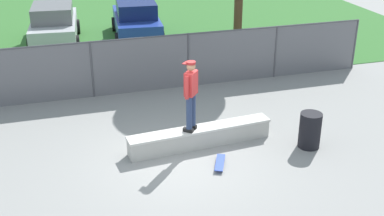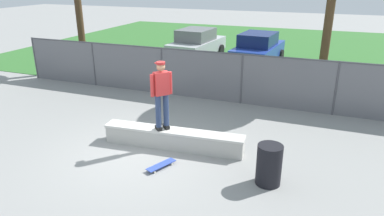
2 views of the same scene
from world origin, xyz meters
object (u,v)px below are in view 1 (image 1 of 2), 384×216
at_px(concrete_ledge, 200,137).
at_px(skateboarder, 191,93).
at_px(trash_bin, 310,130).
at_px(car_silver, 54,24).
at_px(skateboard, 220,163).
at_px(car_blue, 136,19).

bearing_deg(concrete_ledge, skateboarder, -166.46).
bearing_deg(trash_bin, car_silver, 117.51).
height_order(skateboard, car_silver, car_silver).
distance_m(skateboarder, car_blue, 10.28).
relative_size(concrete_ledge, skateboard, 4.76).
bearing_deg(skateboarder, trash_bin, -14.72).
relative_size(skateboard, trash_bin, 0.86).
distance_m(skateboarder, skateboard, 1.85).
bearing_deg(skateboard, skateboarder, 112.87).
xyz_separation_m(concrete_ledge, skateboard, (0.16, -1.09, -0.19)).
relative_size(skateboard, car_silver, 0.19).
xyz_separation_m(skateboard, car_silver, (-3.34, 11.50, 0.77)).
bearing_deg(trash_bin, concrete_ledge, 162.58).
xyz_separation_m(car_silver, trash_bin, (5.86, -11.25, -0.37)).
relative_size(concrete_ledge, skateboarder, 2.10).
xyz_separation_m(car_blue, trash_bin, (2.40, -11.02, -0.37)).
relative_size(skateboarder, car_blue, 0.42).
height_order(concrete_ledge, skateboard, concrete_ledge).
height_order(skateboard, car_blue, car_blue).
bearing_deg(concrete_ledge, trash_bin, -17.42).
xyz_separation_m(skateboard, trash_bin, (2.52, 0.25, 0.40)).
height_order(car_blue, trash_bin, car_blue).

